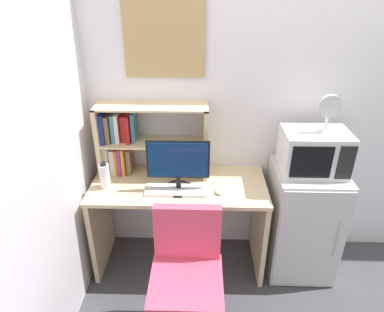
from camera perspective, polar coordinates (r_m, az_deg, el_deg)
name	(u,v)px	position (r m, az deg, el deg)	size (l,w,h in m)	color
wall_back	(354,104)	(2.85, 25.30, 7.76)	(6.40, 0.04, 2.60)	silver
desk	(179,209)	(2.70, -2.13, -8.86)	(1.31, 0.57, 0.77)	beige
hutch_bookshelf	(135,138)	(2.62, -9.42, 2.95)	(0.82, 0.25, 0.56)	beige
monitor	(178,165)	(2.39, -2.32, -1.44)	(0.44, 0.22, 0.39)	black
keyboard	(176,190)	(2.47, -2.75, -5.73)	(0.44, 0.16, 0.02)	silver
computer_mouse	(219,191)	(2.46, 4.52, -5.87)	(0.06, 0.08, 0.03)	silver
water_bottle	(105,176)	(2.55, -14.31, -3.26)	(0.08, 0.08, 0.21)	silver
mini_fridge	(302,220)	(2.86, 17.78, -10.15)	(0.50, 0.54, 0.90)	silver
microwave	(314,152)	(2.56, 19.65, 0.70)	(0.45, 0.34, 0.31)	silver
desk_fan	(329,111)	(2.46, 21.83, 6.97)	(0.15, 0.11, 0.26)	silver
desk_chair	(187,286)	(2.31, -0.89, -20.77)	(0.51, 0.51, 0.91)	black
wall_corkboard	(164,38)	(2.49, -4.66, 19.02)	(0.56, 0.02, 0.54)	tan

